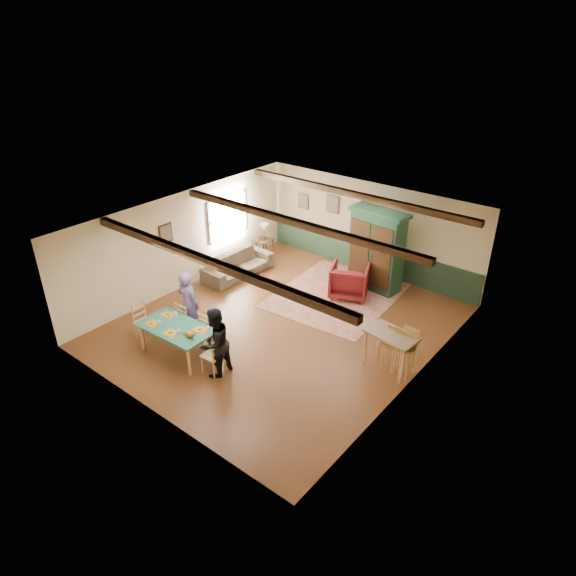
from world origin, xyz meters
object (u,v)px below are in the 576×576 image
Objects in this scene: dining_chair_end_right at (213,354)px; armchair at (350,280)px; cat at (189,334)px; counter_table at (389,351)px; armoire at (376,250)px; end_table at (265,248)px; bar_stool_left at (390,349)px; dining_chair_far_right at (211,329)px; table_lamp at (264,232)px; person_woman at (215,343)px; person_man at (189,304)px; sofa at (238,265)px; dining_chair_far_left at (188,319)px; dining_table at (178,341)px; person_child at (213,327)px; dining_chair_end_left at (145,321)px; bar_stool_right at (405,353)px.

dining_chair_end_right is 4.71m from armchair.
counter_table is at bearing 34.44° from cat.
armoire reaches higher than dining_chair_end_right.
end_table is (-2.50, 5.33, -0.52)m from cat.
dining_chair_end_right is 3.80m from bar_stool_left.
end_table is (-2.33, 4.55, -0.17)m from dining_chair_far_right.
armchair reaches higher than dining_chair_far_right.
table_lamp is at bearing -169.39° from armoire.
person_woman reaches higher than counter_table.
bar_stool_left is at bearing -160.46° from person_man.
armchair is 0.45× the size of sofa.
cat is at bearing 139.20° from dining_chair_far_left.
bar_stool_left is at bearing 34.52° from cat.
person_man is 1.51× the size of counter_table.
armoire is 3.85m from counter_table.
dining_chair_end_right is at bearing 61.08° from armchair.
person_child is (0.35, 0.78, 0.12)m from dining_table.
cat is 4.33m from bar_stool_left.
dining_chair_end_left is at bearing -177.84° from dining_table.
end_table is at bearing 110.59° from dining_table.
person_man is 4.74m from counter_table.
dining_chair_end_right is (1.51, -0.63, 0.00)m from dining_chair_far_left.
person_child is 0.42× the size of armoire.
dining_table is 1.89× the size of dining_chair_end_right.
person_child is at bearing -90.00° from dining_chair_far_right.
sofa is 4.31× the size of table_lamp.
person_child is (-0.75, 0.74, 0.03)m from dining_chair_end_right.
dining_chair_end_right is at bearing -90.00° from person_woman.
dining_chair_far_left is at bearing -158.30° from bar_stool_left.
dining_table is 5.93m from armoire.
dining_chair_far_right is 0.85m from person_man.
dining_chair_far_left is 3.35m from sofa.
bar_stool_left is (2.80, 2.46, -0.29)m from person_woman.
dining_chair_end_right is at bearing 152.70° from person_man.
dining_chair_end_right is at bearing -59.46° from end_table.
bar_stool_left is at bearing -24.73° from table_lamp.
dining_chair_far_left is 4.77m from bar_stool_left.
cat is 0.31× the size of bar_stool_right.
bar_stool_right is (6.05, -1.25, 0.22)m from sofa.
sofa is (-3.24, -0.98, -0.14)m from armchair.
dining_chair_far_left is 5.08m from bar_stool_right.
dining_chair_end_left is at bearing -153.54° from counter_table.
end_table is at bearing -73.28° from dining_chair_far_left.
sofa is (-1.30, 3.08, -0.13)m from dining_chair_far_left.
dining_chair_far_right is 4.05m from counter_table.
end_table is 0.54m from table_lamp.
end_table is 6.57m from bar_stool_left.
dining_chair_end_right is at bearing 133.15° from person_child.
person_woman is at bearing -58.67° from table_lamp.
person_woman is 0.68m from cat.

